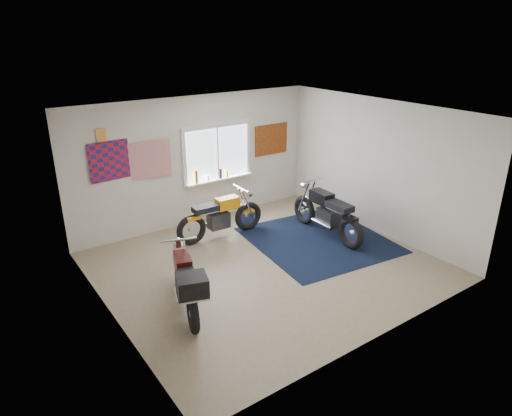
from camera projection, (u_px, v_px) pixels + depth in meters
ground at (266, 265)px, 8.13m from camera, size 5.50×5.50×0.00m
room_shell at (267, 178)px, 7.52m from camera, size 5.50×5.50×5.50m
navy_rug at (318, 240)px, 9.09m from camera, size 2.79×2.88×0.01m
window_assembly at (217, 157)px, 9.77m from camera, size 1.66×0.17×1.26m
oil_bottles at (209, 176)px, 9.71m from camera, size 0.81×0.07×0.28m
flag_display at (101, 135)px, 8.20m from camera, size 1.60×0.10×1.17m
triumph_poster at (271, 139)px, 10.48m from camera, size 0.90×0.03×0.70m
yellow_triumph at (220, 217)px, 9.09m from camera, size 1.92×0.57×0.96m
black_chrome_bike at (327, 214)px, 9.15m from camera, size 0.63×2.05×1.05m
maroon_tourer at (187, 284)px, 6.63m from camera, size 0.89×1.81×0.93m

